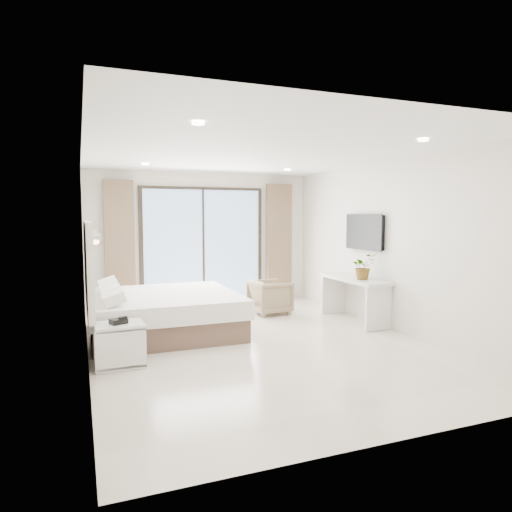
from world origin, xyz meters
The scene contains 8 objects.
ground centered at (0.00, 0.00, 0.00)m, with size 6.20×6.20×0.00m, color beige.
room_shell centered at (-0.20, 0.87, 1.58)m, with size 4.62×6.22×2.72m.
bed centered at (-1.19, 1.03, 0.33)m, with size 2.23×2.12×0.76m.
nightstand centered at (-1.94, -0.33, 0.26)m, with size 0.59×0.48×0.52m.
phone centered at (-1.95, -0.36, 0.56)m, with size 0.19×0.15×0.06m, color black.
console_desk centered at (2.04, 0.65, 0.56)m, with size 0.49×1.56×0.77m.
plant centered at (2.04, 0.39, 0.94)m, with size 0.39×0.43×0.33m, color #33662D.
armchair centered at (0.94, 1.75, 0.34)m, with size 0.67×0.63×0.69m, color #8F785E.
Camera 1 is at (-2.36, -6.00, 1.83)m, focal length 32.00 mm.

